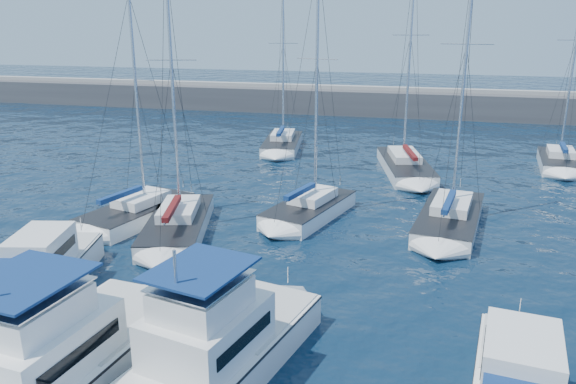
% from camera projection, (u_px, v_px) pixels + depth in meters
% --- Properties ---
extents(ground, '(220.00, 220.00, 0.00)m').
position_uv_depth(ground, '(308.00, 316.00, 22.70)').
color(ground, black).
rests_on(ground, ground).
extents(breakwater, '(160.00, 6.00, 4.45)m').
position_uv_depth(breakwater, '(394.00, 106.00, 70.60)').
color(breakwater, '#424244').
rests_on(breakwater, ground).
extents(motor_yacht_port_outer, '(3.83, 7.04, 3.20)m').
position_uv_depth(motor_yacht_port_outer, '(49.00, 268.00, 24.89)').
color(motor_yacht_port_outer, silver).
rests_on(motor_yacht_port_outer, ground).
extents(motor_yacht_port_inner, '(5.00, 9.76, 4.69)m').
position_uv_depth(motor_yacht_port_inner, '(58.00, 356.00, 18.04)').
color(motor_yacht_port_inner, white).
rests_on(motor_yacht_port_inner, ground).
extents(motor_yacht_stbd_inner, '(5.21, 8.97, 4.69)m').
position_uv_depth(motor_yacht_stbd_inner, '(219.00, 345.00, 18.66)').
color(motor_yacht_stbd_inner, silver).
rests_on(motor_yacht_stbd_inner, ground).
extents(motor_yacht_stbd_outer, '(3.36, 6.70, 3.20)m').
position_uv_depth(motor_yacht_stbd_outer, '(517.00, 382.00, 17.07)').
color(motor_yacht_stbd_outer, silver).
rests_on(motor_yacht_stbd_outer, ground).
extents(sailboat_mid_a, '(4.79, 7.80, 13.19)m').
position_uv_depth(sailboat_mid_a, '(137.00, 212.00, 33.34)').
color(sailboat_mid_a, white).
rests_on(sailboat_mid_a, ground).
extents(sailboat_mid_b, '(5.16, 9.06, 15.14)m').
position_uv_depth(sailboat_mid_b, '(178.00, 224.00, 31.42)').
color(sailboat_mid_b, silver).
rests_on(sailboat_mid_b, ground).
extents(sailboat_mid_c, '(4.84, 7.74, 14.97)m').
position_uv_depth(sailboat_mid_c, '(310.00, 209.00, 33.93)').
color(sailboat_mid_c, white).
rests_on(sailboat_mid_c, ground).
extents(sailboat_mid_d, '(4.37, 9.14, 16.44)m').
position_uv_depth(sailboat_mid_d, '(450.00, 218.00, 32.39)').
color(sailboat_mid_d, silver).
rests_on(sailboat_mid_d, ground).
extents(sailboat_back_a, '(4.18, 8.55, 15.18)m').
position_uv_depth(sailboat_back_a, '(282.00, 144.00, 51.81)').
color(sailboat_back_a, white).
rests_on(sailboat_back_a, ground).
extents(sailboat_back_b, '(5.26, 10.23, 16.69)m').
position_uv_depth(sailboat_back_b, '(405.00, 165.00, 44.02)').
color(sailboat_back_b, silver).
rests_on(sailboat_back_b, ground).
extents(sailboat_back_c, '(3.76, 7.31, 16.02)m').
position_uv_depth(sailboat_back_c, '(560.00, 161.00, 45.20)').
color(sailboat_back_c, white).
rests_on(sailboat_back_c, ground).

